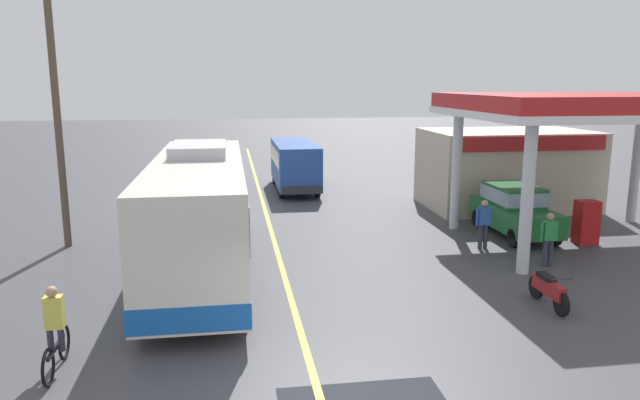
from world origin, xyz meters
The scene contains 11 objects.
ground centered at (0.00, 20.00, 0.00)m, with size 120.00×120.00×0.00m, color #424247.
lane_divider_stripe centered at (0.00, 15.00, 0.00)m, with size 0.16×50.00×0.01m, color #D8CC4C.
coach_bus_main centered at (-2.37, 7.77, 1.72)m, with size 2.60×11.04×3.69m.
gas_station_roadside centered at (10.63, 13.15, 2.63)m, with size 9.10×11.95×5.10m.
car_at_pump centered at (8.70, 10.43, 1.01)m, with size 1.70×4.20×1.82m.
minibus_opposing_lane centered at (1.82, 20.64, 1.47)m, with size 2.04×6.13×2.44m.
cyclist_on_shoulder centered at (-4.87, 2.02, 0.78)m, with size 0.34×1.82×1.72m.
motorcycle_parked_forecourt centered at (6.28, 3.70, 0.44)m, with size 0.55×1.80×0.92m.
pedestrian_near_pump centered at (7.98, 6.75, 0.93)m, with size 0.55×0.22×1.66m.
pedestrian_by_shop centered at (6.85, 8.88, 0.93)m, with size 0.55×0.22×1.66m.
utility_pole_roadside centered at (-6.98, 11.31, 4.63)m, with size 1.80×0.24×8.88m.
Camera 1 is at (-1.46, -9.26, 5.52)m, focal length 33.28 mm.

